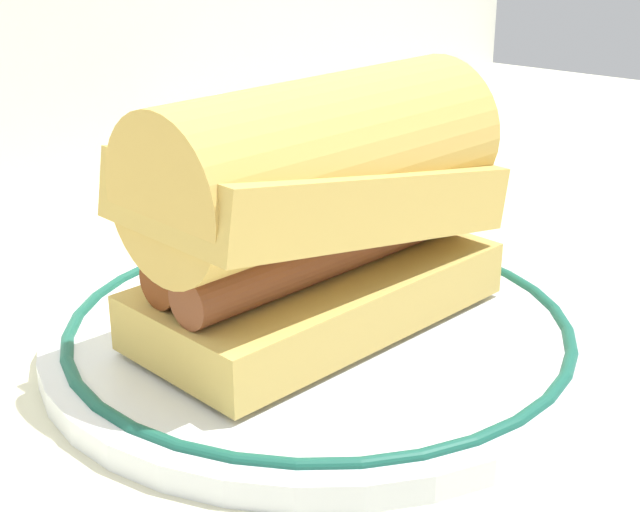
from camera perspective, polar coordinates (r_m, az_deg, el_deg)
ground_plane at (r=0.45m, az=-0.07°, el=-5.53°), size 1.50×1.50×0.00m
plate at (r=0.45m, az=-0.00°, el=-4.36°), size 0.26×0.26×0.01m
sausage_sandwich at (r=0.43m, az=-0.00°, el=3.53°), size 0.19×0.11×0.12m
salt_shaker at (r=0.67m, az=-6.00°, el=6.70°), size 0.03×0.03×0.07m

